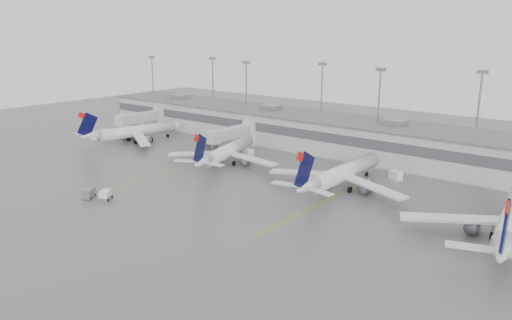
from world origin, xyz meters
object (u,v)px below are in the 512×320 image
Objects in this scene: baggage_tug at (105,196)px; jet_mid_left at (226,151)px; jet_far_left at (133,131)px; jet_mid_right at (341,173)px.

jet_mid_left is at bearing 55.30° from baggage_tug.
jet_far_left is at bearing 162.11° from jet_mid_left.
jet_mid_right reaches higher than jet_mid_left.
jet_far_left is 9.27× the size of baggage_tug.
baggage_tug is at bearing -32.73° from jet_far_left.
jet_mid_right is at bearing 10.45° from jet_far_left.
baggage_tug is at bearing -107.44° from jet_mid_left.
jet_far_left is at bearing 102.35° from baggage_tug.
jet_mid_left is at bearing 9.76° from jet_far_left.
jet_far_left is 46.23m from baggage_tug.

